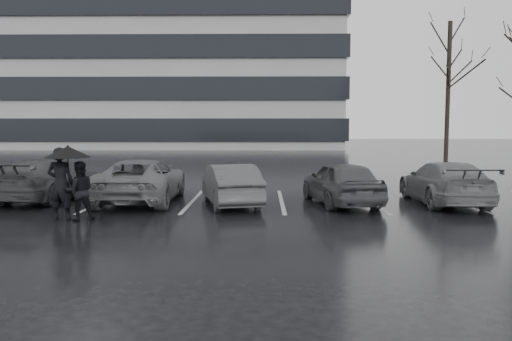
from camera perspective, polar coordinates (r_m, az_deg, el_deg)
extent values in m
plane|color=black|center=(13.25, 0.72, -5.13)|extent=(160.00, 160.00, 0.00)
cube|color=#969598|center=(65.93, -19.38, 14.99)|extent=(60.00, 25.00, 28.00)
cube|color=black|center=(64.90, -19.07, 4.50)|extent=(60.60, 25.60, 2.20)
cube|color=black|center=(65.00, -19.17, 8.03)|extent=(60.60, 25.60, 2.20)
cube|color=black|center=(65.34, -19.27, 11.53)|extent=(60.60, 25.60, 2.20)
cube|color=black|center=(65.93, -19.38, 14.99)|extent=(60.60, 25.60, 2.20)
imported|color=black|center=(15.19, 9.70, -1.36)|extent=(2.26, 4.12, 1.33)
imported|color=#2A292C|center=(14.90, -2.93, -1.61)|extent=(2.16, 3.94, 1.23)
imported|color=#474749|center=(15.93, -12.93, -1.11)|extent=(2.28, 4.82, 1.33)
imported|color=black|center=(17.27, -22.24, -0.86)|extent=(2.60, 4.88, 1.35)
imported|color=#474749|center=(16.19, 20.71, -1.30)|extent=(1.81, 4.43, 1.28)
imported|color=black|center=(13.38, -21.43, -1.41)|extent=(0.69, 0.48, 1.84)
imported|color=black|center=(13.16, -19.55, -2.23)|extent=(0.89, 0.81, 1.48)
cylinder|color=black|center=(13.23, -20.58, -1.93)|extent=(0.02, 0.02, 1.62)
cone|color=black|center=(13.15, -20.71, 2.02)|extent=(1.11, 1.11, 0.28)
sphere|color=black|center=(13.15, -20.73, 2.63)|extent=(0.05, 0.05, 0.05)
cube|color=#ADADAF|center=(17.56, -25.68, -3.10)|extent=(0.12, 5.00, 0.00)
cube|color=#ADADAF|center=(16.50, -16.93, -3.31)|extent=(0.12, 5.00, 0.00)
cube|color=#ADADAF|center=(15.88, -7.24, -3.46)|extent=(0.12, 5.00, 0.00)
cube|color=#ADADAF|center=(15.73, 2.93, -3.50)|extent=(0.12, 5.00, 0.00)
cube|color=#ADADAF|center=(16.08, 12.97, -3.44)|extent=(0.12, 5.00, 0.00)
cube|color=#ADADAF|center=(16.89, 22.31, -3.29)|extent=(0.12, 5.00, 0.00)
cylinder|color=black|center=(32.04, 21.09, 8.15)|extent=(0.26, 0.26, 8.50)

